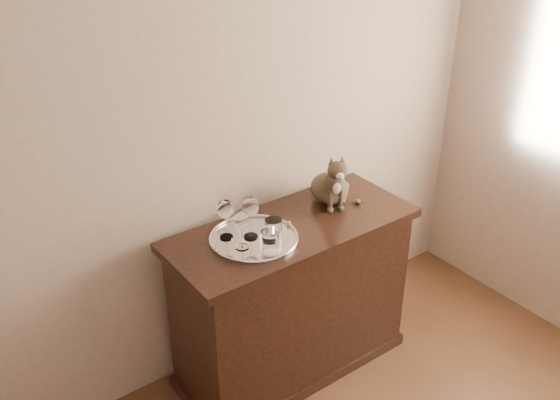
% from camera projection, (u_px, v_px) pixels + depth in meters
% --- Properties ---
extents(wall_back, '(4.00, 0.10, 2.70)m').
position_uv_depth(wall_back, '(131.00, 134.00, 2.55)').
color(wall_back, tan).
rests_on(wall_back, ground).
extents(sideboard, '(1.20, 0.50, 0.85)m').
position_uv_depth(sideboard, '(292.00, 299.00, 3.09)').
color(sideboard, black).
rests_on(sideboard, ground).
extents(tray, '(0.40, 0.40, 0.01)m').
position_uv_depth(tray, '(254.00, 239.00, 2.77)').
color(tray, silver).
rests_on(tray, sideboard).
extents(wine_glass_a, '(0.07, 0.07, 0.19)m').
position_uv_depth(wine_glass_a, '(226.00, 219.00, 2.73)').
color(wine_glass_a, white).
rests_on(wine_glass_a, tray).
extents(wine_glass_c, '(0.07, 0.07, 0.19)m').
position_uv_depth(wine_glass_c, '(242.00, 229.00, 2.66)').
color(wine_glass_c, white).
rests_on(wine_glass_c, tray).
extents(wine_glass_d, '(0.08, 0.08, 0.21)m').
position_uv_depth(wine_glass_d, '(250.00, 217.00, 2.73)').
color(wine_glass_d, white).
rests_on(wine_glass_d, tray).
extents(tumbler_a, '(0.08, 0.08, 0.09)m').
position_uv_depth(tumbler_a, '(273.00, 228.00, 2.76)').
color(tumbler_a, silver).
rests_on(tumbler_a, tray).
extents(tumbler_b, '(0.08, 0.08, 0.10)m').
position_uv_depth(tumbler_b, '(270.00, 241.00, 2.66)').
color(tumbler_b, white).
rests_on(tumbler_b, tray).
extents(cat, '(0.36, 0.35, 0.28)m').
position_uv_depth(cat, '(330.00, 175.00, 3.02)').
color(cat, '#4B3E2D').
rests_on(cat, sideboard).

